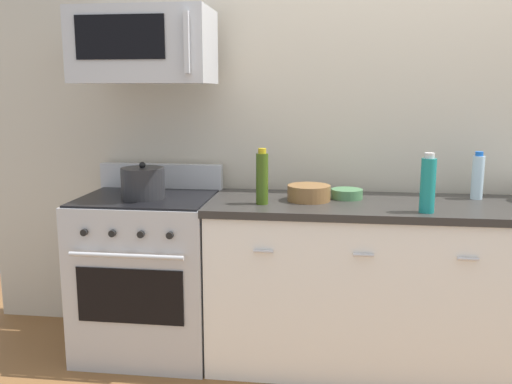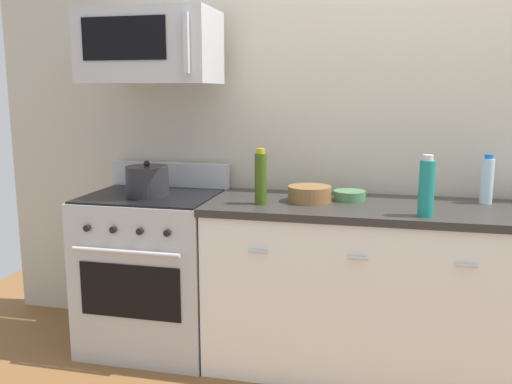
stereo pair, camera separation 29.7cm
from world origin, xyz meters
name	(u,v)px [view 1 (the left image)]	position (x,y,z in m)	size (l,w,h in m)	color
ground_plane	(400,363)	(0.00, 0.00, 0.00)	(6.27, 6.27, 0.00)	brown
back_wall	(402,118)	(0.00, 0.41, 1.35)	(5.22, 0.10, 2.70)	beige
counter_unit	(404,286)	(0.00, 0.00, 0.46)	(2.13, 0.66, 0.92)	white
range_oven	(149,273)	(-1.44, 0.00, 0.47)	(0.76, 0.69, 1.07)	#B7BABF
microwave	(144,46)	(-1.44, 0.05, 1.75)	(0.74, 0.44, 0.40)	#B7BABF
bottle_water_clear	(478,177)	(0.39, 0.18, 1.05)	(0.06, 0.06, 0.26)	silver
bottle_sparkling_teal	(428,184)	(0.06, -0.21, 1.06)	(0.07, 0.07, 0.30)	#197F7A
bottle_olive_oil	(262,178)	(-0.77, -0.11, 1.06)	(0.06, 0.06, 0.30)	#385114
bowl_green_glaze	(347,193)	(-0.32, 0.10, 0.95)	(0.18, 0.18, 0.05)	#477A4C
bowl_wooden_salad	(309,192)	(-0.53, 0.01, 0.97)	(0.23, 0.23, 0.09)	brown
stockpot	(143,183)	(-1.44, -0.05, 1.01)	(0.24, 0.24, 0.20)	#262628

